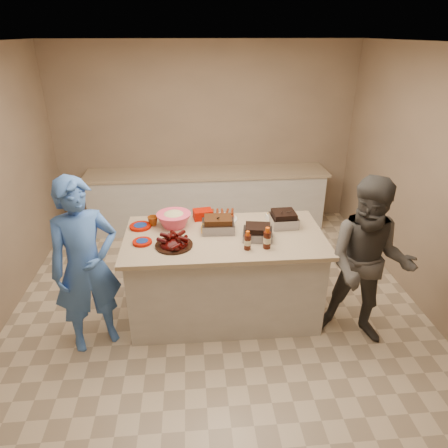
{
  "coord_description": "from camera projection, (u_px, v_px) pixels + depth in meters",
  "views": [
    {
      "loc": [
        -0.24,
        -3.49,
        2.79
      ],
      "look_at": [
        0.07,
        0.09,
        1.05
      ],
      "focal_mm": 32.0,
      "sensor_mm": 36.0,
      "label": 1
    }
  ],
  "objects": [
    {
      "name": "pulled_pork_tray",
      "position": [
        218.0,
        231.0,
        4.08
      ],
      "size": [
        0.33,
        0.26,
        0.1
      ],
      "primitive_type": "cube",
      "rotation": [
        0.0,
        0.0,
        -0.03
      ],
      "color": "#47230F",
      "rests_on": "island"
    },
    {
      "name": "rib_platter",
      "position": [
        174.0,
        246.0,
        3.79
      ],
      "size": [
        0.44,
        0.44,
        0.14
      ],
      "primitive_type": null,
      "rotation": [
        0.0,
        0.0,
        0.25
      ],
      "color": "#380402",
      "rests_on": "island"
    },
    {
      "name": "coleslaw_bowl",
      "position": [
        174.0,
        226.0,
        4.18
      ],
      "size": [
        0.36,
        0.36,
        0.25
      ],
      "primitive_type": null,
      "rotation": [
        0.0,
        0.0,
        -0.01
      ],
      "color": "#F74766",
      "rests_on": "island"
    },
    {
      "name": "room",
      "position": [
        218.0,
        314.0,
        4.36
      ],
      "size": [
        4.5,
        5.0,
        2.7
      ],
      "primitive_type": null,
      "color": "#987F64",
      "rests_on": "ground"
    },
    {
      "name": "sauce_bowl",
      "position": [
        216.0,
        229.0,
        4.11
      ],
      "size": [
        0.12,
        0.04,
        0.12
      ],
      "primitive_type": "imported",
      "rotation": [
        0.0,
        0.0,
        -0.01
      ],
      "color": "silver",
      "rests_on": "island"
    },
    {
      "name": "back_counter",
      "position": [
        207.0,
        200.0,
        6.14
      ],
      "size": [
        3.6,
        0.64,
        0.9
      ],
      "primitive_type": null,
      "color": "beige",
      "rests_on": "ground"
    },
    {
      "name": "plate_stack_large",
      "position": [
        140.0,
        227.0,
        4.15
      ],
      "size": [
        0.22,
        0.22,
        0.03
      ],
      "primitive_type": "cylinder",
      "rotation": [
        0.0,
        0.0,
        -0.01
      ],
      "color": "#9D0E00",
      "rests_on": "island"
    },
    {
      "name": "bbq_bottle_a",
      "position": [
        247.0,
        249.0,
        3.74
      ],
      "size": [
        0.06,
        0.06,
        0.19
      ],
      "primitive_type": "cylinder",
      "rotation": [
        0.0,
        0.0,
        -0.01
      ],
      "color": "#3D140A",
      "rests_on": "island"
    },
    {
      "name": "bbq_bottle_b",
      "position": [
        267.0,
        248.0,
        3.76
      ],
      "size": [
        0.07,
        0.07,
        0.21
      ],
      "primitive_type": "cylinder",
      "rotation": [
        0.0,
        0.0,
        -0.01
      ],
      "color": "#3D140A",
      "rests_on": "island"
    },
    {
      "name": "basket_stack",
      "position": [
        203.0,
        218.0,
        4.35
      ],
      "size": [
        0.22,
        0.18,
        0.1
      ],
      "primitive_type": "cube",
      "rotation": [
        0.0,
        0.0,
        0.14
      ],
      "color": "#9D0E00",
      "rests_on": "island"
    },
    {
      "name": "brisket_tray",
      "position": [
        257.0,
        238.0,
        3.93
      ],
      "size": [
        0.32,
        0.28,
        0.09
      ],
      "primitive_type": "cube",
      "rotation": [
        0.0,
        0.0,
        -0.17
      ],
      "color": "black",
      "rests_on": "island"
    },
    {
      "name": "mustard_bottle",
      "position": [
        203.0,
        233.0,
        4.04
      ],
      "size": [
        0.04,
        0.04,
        0.11
      ],
      "primitive_type": "cylinder",
      "rotation": [
        0.0,
        0.0,
        -0.01
      ],
      "color": "yellow",
      "rests_on": "island"
    },
    {
      "name": "guest_blue",
      "position": [
        99.0,
        339.0,
        4.0
      ],
      "size": [
        1.3,
        1.82,
        0.41
      ],
      "primitive_type": "imported",
      "rotation": [
        0.0,
        0.0,
        0.45
      ],
      "color": "#4374D0",
      "rests_on": "ground"
    },
    {
      "name": "mac_cheese_dish",
      "position": [
        281.0,
        221.0,
        4.29
      ],
      "size": [
        0.32,
        0.26,
        0.08
      ],
      "primitive_type": "cube",
      "rotation": [
        0.0,
        0.0,
        0.18
      ],
      "color": "gold",
      "rests_on": "island"
    },
    {
      "name": "plastic_cup",
      "position": [
        153.0,
        225.0,
        4.19
      ],
      "size": [
        0.11,
        0.1,
        0.11
      ],
      "primitive_type": "imported",
      "rotation": [
        0.0,
        0.0,
        -0.01
      ],
      "color": "#883F0E",
      "rests_on": "island"
    },
    {
      "name": "sausage_plate",
      "position": [
        222.0,
        220.0,
        4.32
      ],
      "size": [
        0.34,
        0.34,
        0.05
      ],
      "primitive_type": "cylinder",
      "rotation": [
        0.0,
        0.0,
        -0.05
      ],
      "color": "silver",
      "rests_on": "island"
    },
    {
      "name": "roasting_pan",
      "position": [
        283.0,
        225.0,
        4.19
      ],
      "size": [
        0.28,
        0.28,
        0.11
      ],
      "primitive_type": "cube",
      "rotation": [
        0.0,
        0.0,
        0.04
      ],
      "color": "gray",
      "rests_on": "island"
    },
    {
      "name": "plate_stack_small",
      "position": [
        142.0,
        243.0,
        3.84
      ],
      "size": [
        0.19,
        0.19,
        0.03
      ],
      "primitive_type": "cylinder",
      "rotation": [
        0.0,
        0.0,
        -0.01
      ],
      "color": "#9D0E00",
      "rests_on": "island"
    },
    {
      "name": "guest_gray",
      "position": [
        355.0,
        335.0,
        4.06
      ],
      "size": [
        1.44,
        1.87,
        0.64
      ],
      "primitive_type": "imported",
      "rotation": [
        0.0,
        0.0,
        -0.43
      ],
      "color": "#4D4A46",
      "rests_on": "ground"
    },
    {
      "name": "island",
      "position": [
        224.0,
        311.0,
        4.4
      ],
      "size": [
        2.0,
        1.06,
        0.95
      ],
      "primitive_type": null,
      "rotation": [
        0.0,
        0.0,
        -0.01
      ],
      "color": "beige",
      "rests_on": "ground"
    }
  ]
}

